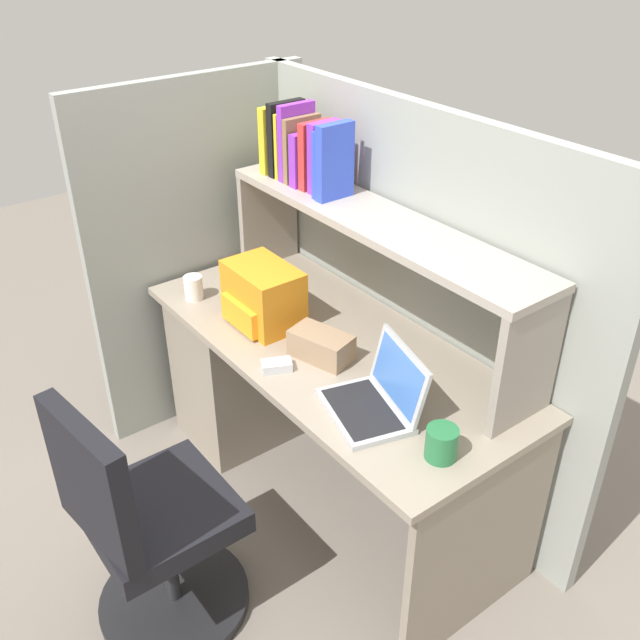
# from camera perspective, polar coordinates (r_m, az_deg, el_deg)

# --- Properties ---
(ground_plane) EXTENTS (8.00, 8.00, 0.00)m
(ground_plane) POSITION_cam_1_polar(r_m,az_deg,el_deg) (3.07, 0.76, -13.36)
(ground_plane) COLOR slate
(desk) EXTENTS (1.60, 0.70, 0.73)m
(desk) POSITION_cam_1_polar(r_m,az_deg,el_deg) (3.06, -3.67, -3.81)
(desk) COLOR gray
(desk) RESTS_ON ground_plane
(cubicle_partition_rear) EXTENTS (1.84, 0.05, 1.55)m
(cubicle_partition_rear) POSITION_cam_1_polar(r_m,az_deg,el_deg) (2.81, 7.02, 1.45)
(cubicle_partition_rear) COLOR #939991
(cubicle_partition_rear) RESTS_ON ground_plane
(cubicle_partition_left) EXTENTS (0.05, 1.06, 1.55)m
(cubicle_partition_left) POSITION_cam_1_polar(r_m,az_deg,el_deg) (3.19, -9.28, 5.18)
(cubicle_partition_left) COLOR #939991
(cubicle_partition_left) RESTS_ON ground_plane
(overhead_hutch) EXTENTS (1.44, 0.28, 0.45)m
(overhead_hutch) POSITION_cam_1_polar(r_m,az_deg,el_deg) (2.55, 4.50, 6.22)
(overhead_hutch) COLOR gray
(overhead_hutch) RESTS_ON desk
(reference_books_on_shelf) EXTENTS (0.41, 0.18, 0.29)m
(reference_books_on_shelf) POSITION_cam_1_polar(r_m,az_deg,el_deg) (2.77, -1.14, 13.48)
(reference_books_on_shelf) COLOR yellow
(reference_books_on_shelf) RESTS_ON overhead_hutch
(laptop) EXTENTS (0.37, 0.33, 0.22)m
(laptop) POSITION_cam_1_polar(r_m,az_deg,el_deg) (2.27, 4.60, -6.25)
(laptop) COLOR #B7BABF
(laptop) RESTS_ON desk
(backpack) EXTENTS (0.30, 0.23, 0.23)m
(backpack) POSITION_cam_1_polar(r_m,az_deg,el_deg) (2.70, -4.66, 1.93)
(backpack) COLOR orange
(backpack) RESTS_ON desk
(computer_mouse) EXTENTS (0.10, 0.12, 0.03)m
(computer_mouse) POSITION_cam_1_polar(r_m,az_deg,el_deg) (2.47, -3.50, -3.67)
(computer_mouse) COLOR silver
(computer_mouse) RESTS_ON desk
(paper_cup) EXTENTS (0.08, 0.08, 0.10)m
(paper_cup) POSITION_cam_1_polar(r_m,az_deg,el_deg) (2.92, -10.11, 2.58)
(paper_cup) COLOR white
(paper_cup) RESTS_ON desk
(tissue_box) EXTENTS (0.24, 0.18, 0.10)m
(tissue_box) POSITION_cam_1_polar(r_m,az_deg,el_deg) (2.51, 0.09, -2.06)
(tissue_box) COLOR #9E7F60
(tissue_box) RESTS_ON desk
(snack_canister) EXTENTS (0.10, 0.10, 0.10)m
(snack_canister) POSITION_cam_1_polar(r_m,az_deg,el_deg) (2.13, 9.72, -9.72)
(snack_canister) COLOR #26723F
(snack_canister) RESTS_ON desk
(office_chair) EXTENTS (0.52, 0.52, 0.93)m
(office_chair) POSITION_cam_1_polar(r_m,az_deg,el_deg) (2.44, -13.63, -16.30)
(office_chair) COLOR black
(office_chair) RESTS_ON ground_plane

